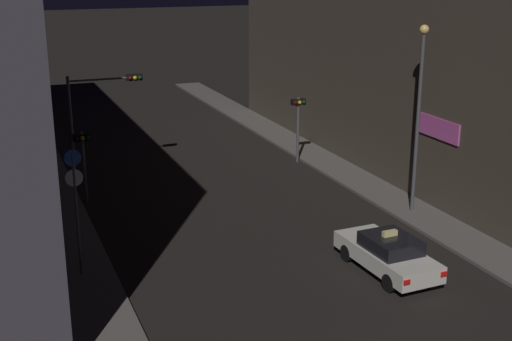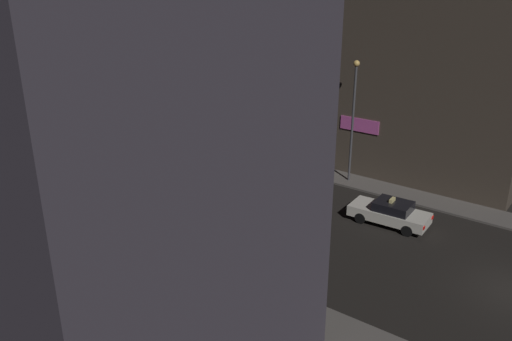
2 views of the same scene
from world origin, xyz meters
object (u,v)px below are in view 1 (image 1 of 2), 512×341
object	(u,v)px
traffic_light_overhead	(98,104)
traffic_light_left_kerb	(83,152)
taxi	(388,253)
traffic_light_right_kerb	(298,116)
sign_pole_left	(76,201)
street_lamp_near_block	(419,103)

from	to	relation	value
traffic_light_overhead	traffic_light_left_kerb	xyz separation A→B (m)	(-1.40, -3.66, -1.40)
taxi	traffic_light_right_kerb	bearing A→B (deg)	77.76
sign_pole_left	traffic_light_overhead	bearing A→B (deg)	76.56
traffic_light_overhead	traffic_light_right_kerb	distance (m)	10.67
traffic_light_overhead	street_lamp_near_block	world-z (taller)	street_lamp_near_block
traffic_light_left_kerb	sign_pole_left	size ratio (longest dim) A/B	0.73
traffic_light_overhead	sign_pole_left	distance (m)	12.02
sign_pole_left	street_lamp_near_block	bearing A→B (deg)	4.51
sign_pole_left	street_lamp_near_block	xyz separation A→B (m)	(14.56, 1.15, 2.09)
sign_pole_left	traffic_light_right_kerb	bearing A→B (deg)	37.97
taxi	traffic_light_left_kerb	xyz separation A→B (m)	(-8.87, 11.67, 1.68)
traffic_light_left_kerb	sign_pole_left	distance (m)	8.13
traffic_light_left_kerb	traffic_light_right_kerb	distance (m)	12.16
traffic_light_overhead	street_lamp_near_block	xyz separation A→B (m)	(11.78, -10.51, 1.15)
taxi	sign_pole_left	size ratio (longest dim) A/B	0.99
traffic_light_left_kerb	street_lamp_near_block	xyz separation A→B (m)	(13.17, -6.85, 2.56)
sign_pole_left	street_lamp_near_block	size ratio (longest dim) A/B	0.56
traffic_light_left_kerb	taxi	bearing A→B (deg)	-52.75
taxi	traffic_light_left_kerb	size ratio (longest dim) A/B	1.35
sign_pole_left	taxi	bearing A→B (deg)	-19.67
taxi	street_lamp_near_block	xyz separation A→B (m)	(4.31, 4.81, 4.24)
traffic_light_right_kerb	sign_pole_left	world-z (taller)	sign_pole_left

